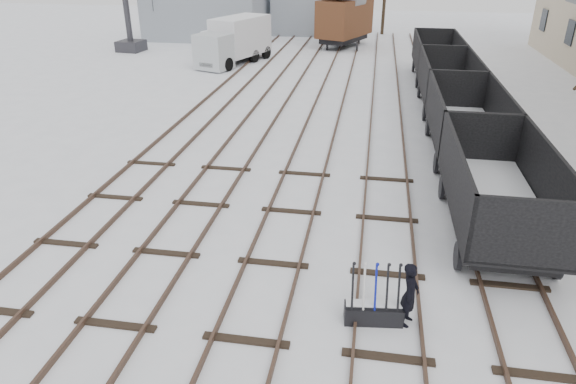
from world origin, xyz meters
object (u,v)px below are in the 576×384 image
at_px(worker, 410,294).
at_px(box_van_wagon, 345,17).
at_px(panel_van, 229,41).
at_px(ground_frame, 374,311).
at_px(freight_wagon_a, 496,201).
at_px(crane, 129,19).
at_px(lorry, 235,40).

height_order(worker, box_van_wagon, box_van_wagon).
xyz_separation_m(box_van_wagon, panel_van, (-8.39, -4.91, -1.40)).
distance_m(ground_frame, freight_wagon_a, 5.75).
bearing_deg(ground_frame, freight_wagon_a, 47.73).
bearing_deg(panel_van, crane, -161.98).
bearing_deg(box_van_wagon, worker, -61.14).
bearing_deg(crane, ground_frame, -50.22).
bearing_deg(worker, box_van_wagon, 22.83).
relative_size(ground_frame, lorry, 0.21).
xyz_separation_m(ground_frame, crane, (-19.67, 29.99, 2.15)).
relative_size(lorry, crane, 0.78).
height_order(worker, freight_wagon_a, freight_wagon_a).
distance_m(worker, freight_wagon_a, 5.21).
height_order(panel_van, crane, crane).
relative_size(freight_wagon_a, crane, 0.71).
bearing_deg(worker, panel_van, 39.03).
xyz_separation_m(lorry, crane, (-9.41, 3.40, 0.83)).
relative_size(freight_wagon_a, lorry, 0.92).
relative_size(ground_frame, panel_van, 0.31).
relative_size(worker, freight_wagon_a, 0.23).
relative_size(worker, lorry, 0.22).
height_order(freight_wagon_a, box_van_wagon, box_van_wagon).
distance_m(box_van_wagon, panel_van, 9.83).
bearing_deg(panel_van, lorry, -45.88).
distance_m(freight_wagon_a, panel_van, 28.99).
distance_m(box_van_wagon, crane, 17.15).
distance_m(lorry, crane, 10.04).
height_order(box_van_wagon, crane, crane).
bearing_deg(worker, freight_wagon_a, -13.32).
bearing_deg(crane, worker, -49.14).
height_order(lorry, crane, crane).
bearing_deg(ground_frame, box_van_wagon, 88.69).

